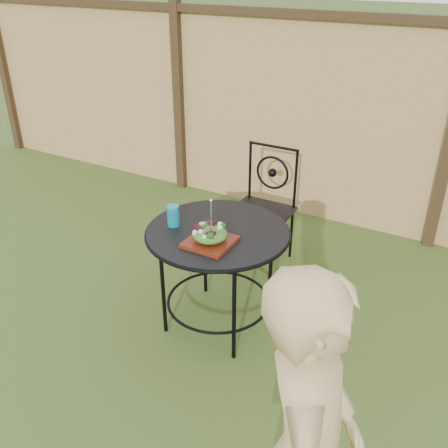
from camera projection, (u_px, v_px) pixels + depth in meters
name	position (u px, v px, depth m)	size (l,w,h in m)	color
ground	(167.00, 338.00, 3.32)	(60.00, 60.00, 0.00)	#244115
fence	(300.00, 117.00, 4.56)	(8.00, 0.12, 1.90)	#E1AD6F
patio_table	(218.00, 249.00, 3.20)	(0.92, 0.92, 0.72)	black
patio_chair	(263.00, 204.00, 3.97)	(0.46, 0.46, 0.95)	black
salad_plate	(210.00, 242.00, 2.99)	(0.27, 0.27, 0.02)	#46160A
salad	(210.00, 234.00, 2.96)	(0.21, 0.21, 0.08)	#235614
fork	(211.00, 215.00, 2.90)	(0.01, 0.01, 0.18)	silver
drinking_glass	(173.00, 215.00, 3.17)	(0.08, 0.08, 0.14)	#0D859E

